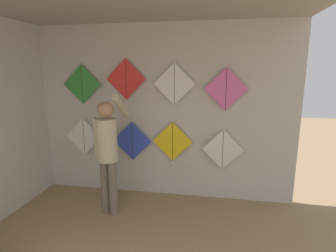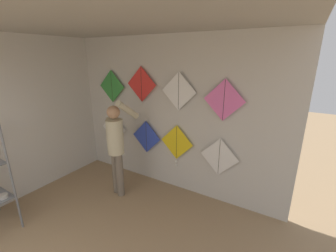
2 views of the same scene
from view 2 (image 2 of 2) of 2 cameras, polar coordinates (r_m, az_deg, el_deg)
name	(u,v)px [view 2 (image 2 of 2)]	position (r m, az deg, el deg)	size (l,w,h in m)	color
back_panel	(162,115)	(4.19, -1.50, 2.94)	(4.58, 0.06, 2.80)	beige
left_panel	(4,123)	(4.54, -36.19, 0.67)	(0.06, 4.33, 2.80)	beige
ceiling_slab	(66,18)	(2.75, -24.43, 23.79)	(4.58, 4.33, 0.04)	#A8A399
shopkeeper	(116,143)	(4.02, -13.04, -4.22)	(0.43, 0.57, 1.77)	#726656
kite_0	(114,128)	(4.97, -13.60, -0.52)	(0.65, 0.01, 0.65)	white
kite_1	(146,137)	(4.43, -5.52, -2.77)	(0.65, 0.01, 0.65)	blue
kite_2	(177,144)	(4.09, 2.18, -4.47)	(0.65, 0.04, 0.79)	yellow
kite_3	(219,157)	(3.82, 12.86, -7.67)	(0.65, 0.01, 0.65)	white
kite_4	(112,86)	(4.75, -14.08, 9.72)	(0.65, 0.01, 0.65)	#338C38
kite_5	(141,84)	(4.24, -6.76, 10.47)	(0.65, 0.01, 0.65)	red
kite_6	(179,91)	(3.82, 2.72, 8.76)	(0.65, 0.01, 0.65)	white
kite_7	(224,100)	(3.53, 14.03, 6.37)	(0.65, 0.01, 0.65)	pink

